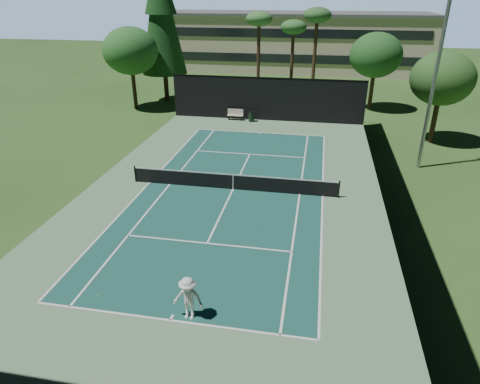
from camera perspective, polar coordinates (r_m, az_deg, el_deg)
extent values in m
plane|color=#2B521E|center=(26.56, -0.94, 0.35)|extent=(160.00, 160.00, 0.00)
cube|color=#60885F|center=(26.56, -0.94, 0.36)|extent=(18.00, 32.00, 0.01)
cube|color=#184F46|center=(26.56, -0.94, 0.37)|extent=(10.97, 23.77, 0.01)
cube|color=white|center=(16.89, -9.28, -16.53)|extent=(10.97, 0.10, 0.01)
cube|color=white|center=(37.51, 2.69, 7.91)|extent=(10.97, 0.10, 0.01)
cube|color=white|center=(21.07, -4.40, -6.83)|extent=(8.23, 0.10, 0.01)
cube|color=white|center=(32.37, 1.31, 5.07)|extent=(8.23, 0.10, 0.01)
cube|color=white|center=(28.07, -11.98, 1.24)|extent=(0.10, 23.77, 0.01)
cube|color=white|center=(26.12, 10.95, -0.55)|extent=(0.10, 23.77, 0.01)
cube|color=white|center=(27.60, -9.34, 1.04)|extent=(0.10, 23.77, 0.01)
cube|color=white|center=(26.12, 7.95, -0.31)|extent=(0.10, 23.77, 0.01)
cube|color=white|center=(26.55, -0.94, 0.38)|extent=(0.10, 12.80, 0.01)
cube|color=white|center=(16.99, -9.11, -16.20)|extent=(0.10, 0.30, 0.01)
cube|color=white|center=(37.37, 2.66, 7.84)|extent=(0.10, 0.30, 0.01)
cylinder|color=black|center=(28.22, -13.80, 2.35)|extent=(0.10, 0.10, 1.10)
cylinder|color=black|center=(25.93, 13.06, 0.35)|extent=(0.10, 0.10, 1.10)
cube|color=black|center=(26.35, -0.94, 1.33)|extent=(12.80, 0.02, 0.92)
cube|color=white|center=(26.16, -0.95, 2.30)|extent=(12.80, 0.04, 0.07)
cube|color=white|center=(26.35, -0.94, 1.33)|extent=(0.05, 0.03, 0.92)
cube|color=black|center=(40.94, 3.58, 12.24)|extent=(18.00, 0.04, 4.00)
cube|color=black|center=(12.86, -16.34, -21.62)|extent=(18.00, 0.04, 4.00)
cube|color=black|center=(25.66, 19.16, 2.83)|extent=(0.04, 32.00, 4.00)
cube|color=black|center=(28.86, -18.84, 5.31)|extent=(0.04, 32.00, 4.00)
cube|color=black|center=(40.54, 3.66, 14.99)|extent=(18.00, 0.06, 0.06)
imported|color=white|center=(16.35, -6.92, -13.93)|extent=(1.20, 0.74, 1.80)
sphere|color=#D2F437|center=(18.65, -18.44, -12.99)|extent=(0.07, 0.07, 0.07)
sphere|color=#DFF537|center=(30.20, -7.17, 3.37)|extent=(0.06, 0.06, 0.06)
sphere|color=#BAD02F|center=(27.48, 5.16, 1.21)|extent=(0.07, 0.07, 0.07)
sphere|color=yellow|center=(30.41, -10.45, 3.30)|extent=(0.06, 0.06, 0.06)
cube|color=beige|center=(41.28, -0.66, 10.18)|extent=(1.50, 0.45, 0.05)
cube|color=beige|center=(41.40, -0.61, 10.65)|extent=(1.50, 0.06, 0.55)
cube|color=black|center=(41.46, -1.48, 9.89)|extent=(0.06, 0.40, 0.42)
cube|color=black|center=(41.24, 0.17, 9.82)|extent=(0.06, 0.40, 0.42)
cylinder|color=black|center=(40.80, 1.54, 9.99)|extent=(0.52, 0.52, 0.90)
cylinder|color=black|center=(40.68, 1.54, 10.63)|extent=(0.56, 0.56, 0.05)
cylinder|color=#3F2B1B|center=(49.51, -9.83, 13.97)|extent=(0.50, 0.50, 3.60)
cone|color=#153A16|center=(48.66, -10.49, 22.30)|extent=(4.80, 4.80, 12.00)
cylinder|color=#482C1F|center=(48.58, 2.46, 17.05)|extent=(0.36, 0.36, 8.55)
ellipsoid|color=#376D31|center=(48.16, 2.56, 22.09)|extent=(2.80, 2.80, 1.54)
cylinder|color=#472D1E|center=(50.25, 6.92, 16.66)|extent=(0.36, 0.36, 7.65)
ellipsoid|color=#2C612C|center=(49.84, 7.17, 21.00)|extent=(2.80, 2.80, 1.54)
cylinder|color=#44301D|center=(47.09, 9.85, 16.74)|extent=(0.36, 0.36, 9.00)
ellipsoid|color=#2D5C29|center=(46.66, 10.28, 22.20)|extent=(2.80, 2.80, 1.54)
cylinder|color=#402D1B|center=(46.85, 17.08, 12.57)|extent=(0.40, 0.40, 3.52)
ellipsoid|color=#205220|center=(46.25, 17.67, 17.00)|extent=(5.12, 5.12, 4.35)
cylinder|color=#4E3621|center=(37.98, 24.42, 8.46)|extent=(0.40, 0.40, 3.30)
ellipsoid|color=#2A5621|center=(37.26, 25.38, 13.52)|extent=(4.80, 4.80, 4.08)
cylinder|color=#442E1D|center=(46.61, -13.89, 13.01)|extent=(0.40, 0.40, 3.74)
ellipsoid|color=#276326|center=(45.99, -14.41, 17.76)|extent=(5.44, 5.44, 4.62)
cube|color=beige|center=(70.14, 6.93, 19.20)|extent=(40.00, 12.00, 8.00)
cube|color=#59595B|center=(69.84, 7.12, 22.54)|extent=(40.50, 12.50, 0.40)
cube|color=black|center=(64.34, 6.43, 17.25)|extent=(38.00, 0.15, 1.20)
cube|color=black|center=(63.96, 6.59, 20.27)|extent=(38.00, 0.15, 1.20)
cylinder|color=#94979C|center=(30.89, 24.50, 13.41)|extent=(0.24, 0.24, 12.00)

